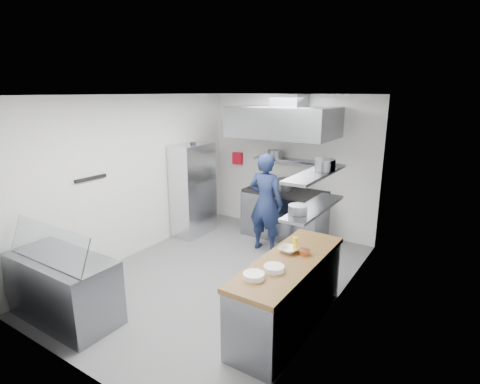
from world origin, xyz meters
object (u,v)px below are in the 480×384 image
Objects in this scene: display_case at (64,288)px; chef at (266,203)px; wire_rack at (193,190)px; gas_range at (285,215)px.

chef is at bearing 71.62° from display_case.
gas_range is at bearing 27.95° from wire_rack.
wire_rack reaches higher than gas_range.
gas_range is 1.91m from wire_rack.
wire_rack is at bearing 99.30° from display_case.
wire_rack is at bearing -152.05° from gas_range.
wire_rack is 3.32m from display_case.
gas_range is 1.07× the size of display_case.
display_case is (0.53, -3.24, -0.50)m from wire_rack.
display_case is (-1.10, -3.31, -0.48)m from chef.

